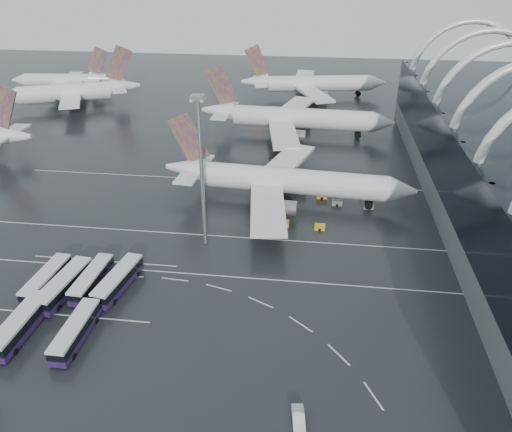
# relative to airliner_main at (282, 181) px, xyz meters

# --- Properties ---
(ground) EXTENTS (420.00, 420.00, 0.00)m
(ground) POSITION_rel_airliner_main_xyz_m (-7.15, -30.29, -4.96)
(ground) COLOR black
(ground) RESTS_ON ground
(lane_marking_near) EXTENTS (120.00, 0.25, 0.01)m
(lane_marking_near) POSITION_rel_airliner_main_xyz_m (-7.15, -32.29, -4.96)
(lane_marking_near) COLOR silver
(lane_marking_near) RESTS_ON ground
(lane_marking_mid) EXTENTS (120.00, 0.25, 0.01)m
(lane_marking_mid) POSITION_rel_airliner_main_xyz_m (-7.15, -18.29, -4.96)
(lane_marking_mid) COLOR silver
(lane_marking_mid) RESTS_ON ground
(lane_marking_far) EXTENTS (120.00, 0.25, 0.01)m
(lane_marking_far) POSITION_rel_airliner_main_xyz_m (-7.15, 9.71, -4.96)
(lane_marking_far) COLOR silver
(lane_marking_far) RESTS_ON ground
(bus_bay_line_south) EXTENTS (28.00, 0.25, 0.01)m
(bus_bay_line_south) POSITION_rel_airliner_main_xyz_m (-31.15, -46.29, -4.96)
(bus_bay_line_south) COLOR silver
(bus_bay_line_south) RESTS_ON ground
(bus_bay_line_north) EXTENTS (28.00, 0.25, 0.01)m
(bus_bay_line_north) POSITION_rel_airliner_main_xyz_m (-31.15, -30.29, -4.96)
(bus_bay_line_north) COLOR silver
(bus_bay_line_north) RESTS_ON ground
(airliner_main) EXTENTS (58.52, 51.16, 19.81)m
(airliner_main) POSITION_rel_airliner_main_xyz_m (0.00, 0.00, 0.00)
(airliner_main) COLOR silver
(airliner_main) RESTS_ON ground
(airliner_gate_b) EXTENTS (60.86, 54.71, 21.14)m
(airliner_gate_b) POSITION_rel_airliner_main_xyz_m (-0.64, 47.65, 0.33)
(airliner_gate_b) COLOR silver
(airliner_gate_b) RESTS_ON ground
(airliner_gate_c) EXTENTS (57.44, 52.30, 20.50)m
(airliner_gate_c) POSITION_rel_airliner_main_xyz_m (3.79, 94.82, 0.17)
(airliner_gate_c) COLOR silver
(airliner_gate_c) RESTS_ON ground
(jet_remote_mid) EXTENTS (48.30, 39.39, 21.81)m
(jet_remote_mid) POSITION_rel_airliner_main_xyz_m (-82.62, 68.46, 0.67)
(jet_remote_mid) COLOR silver
(jet_remote_mid) RESTS_ON ground
(jet_remote_far) EXTENTS (42.46, 34.24, 18.48)m
(jet_remote_far) POSITION_rel_airliner_main_xyz_m (-96.61, 89.28, -0.19)
(jet_remote_far) COLOR silver
(jet_remote_far) RESTS_ON ground
(bus_row_near_a) EXTENTS (3.50, 12.74, 3.10)m
(bus_row_near_a) POSITION_rel_airliner_main_xyz_m (-37.67, -39.56, -3.25)
(bus_row_near_a) COLOR #231542
(bus_row_near_a) RESTS_ON ground
(bus_row_near_b) EXTENTS (4.47, 13.71, 3.31)m
(bus_row_near_b) POSITION_rel_airliner_main_xyz_m (-33.85, -40.79, -3.14)
(bus_row_near_b) COLOR #231542
(bus_row_near_b) RESTS_ON ground
(bus_row_near_c) EXTENTS (3.34, 12.52, 3.06)m
(bus_row_near_c) POSITION_rel_airliner_main_xyz_m (-29.97, -38.43, -3.28)
(bus_row_near_c) COLOR #231542
(bus_row_near_c) RESTS_ON ground
(bus_row_near_d) EXTENTS (4.76, 13.33, 3.21)m
(bus_row_near_d) POSITION_rel_airliner_main_xyz_m (-25.23, -38.24, -3.20)
(bus_row_near_d) COLOR #231542
(bus_row_near_d) RESTS_ON ground
(bus_row_far_a) EXTENTS (3.44, 13.47, 3.30)m
(bus_row_far_a) POSITION_rel_airliner_main_xyz_m (-35.67, -51.30, -3.15)
(bus_row_far_a) COLOR #231542
(bus_row_far_a) RESTS_ON ground
(bus_row_far_c) EXTENTS (3.02, 12.44, 3.06)m
(bus_row_far_c) POSITION_rel_airliner_main_xyz_m (-26.84, -51.46, -3.28)
(bus_row_far_c) COLOR #231542
(bus_row_far_c) RESTS_ON ground
(van_curve_c) EXTENTS (2.09, 4.50, 1.43)m
(van_curve_c) POSITION_rel_airliner_main_xyz_m (7.14, -62.28, -4.25)
(van_curve_c) COLOR silver
(van_curve_c) RESTS_ON ground
(floodlight_mast) EXTENTS (2.29, 2.29, 29.88)m
(floodlight_mast) POSITION_rel_airliner_main_xyz_m (-13.62, -21.35, 13.84)
(floodlight_mast) COLOR gray
(floodlight_mast) RESTS_ON ground
(gse_cart_belly_a) EXTENTS (2.20, 1.30, 1.20)m
(gse_cart_belly_a) POSITION_rel_airliner_main_xyz_m (9.06, -12.92, -4.36)
(gse_cart_belly_a) COLOR gold
(gse_cart_belly_a) RESTS_ON ground
(gse_cart_belly_b) EXTENTS (2.33, 1.38, 1.27)m
(gse_cart_belly_b) POSITION_rel_airliner_main_xyz_m (12.84, -0.89, -4.32)
(gse_cart_belly_b) COLOR slate
(gse_cart_belly_b) RESTS_ON ground
(gse_cart_belly_c) EXTENTS (2.44, 1.44, 1.33)m
(gse_cart_belly_c) POSITION_rel_airliner_main_xyz_m (1.32, -12.50, -4.30)
(gse_cart_belly_c) COLOR gold
(gse_cart_belly_c) RESTS_ON ground
(gse_cart_belly_d) EXTENTS (2.33, 1.38, 1.27)m
(gse_cart_belly_d) POSITION_rel_airliner_main_xyz_m (19.95, -1.66, -4.33)
(gse_cart_belly_d) COLOR slate
(gse_cart_belly_d) RESTS_ON ground
(gse_cart_belly_e) EXTENTS (2.51, 1.48, 1.37)m
(gse_cart_belly_e) POSITION_rel_airliner_main_xyz_m (9.34, 2.31, -4.28)
(gse_cart_belly_e) COLOR gold
(gse_cart_belly_e) RESTS_ON ground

